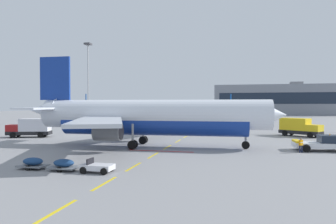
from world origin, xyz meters
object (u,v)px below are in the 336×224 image
at_px(airliner_foreground, 149,117).
at_px(pushback_tug, 322,143).
at_px(airliner_far_center, 87,111).
at_px(airliner_mid_left, 229,111).
at_px(apron_light_mast_near, 88,73).
at_px(baggage_train, 64,164).
at_px(catering_truck, 299,127).
at_px(ground_power_truck, 31,127).
at_px(ground_crew_worker, 301,144).

height_order(airliner_foreground, pushback_tug, airliner_foreground).
distance_m(airliner_foreground, airliner_far_center, 84.02).
distance_m(airliner_foreground, airliner_mid_left, 71.44).
distance_m(airliner_far_center, apron_light_mast_near, 34.26).
relative_size(airliner_foreground, baggage_train, 4.04).
xyz_separation_m(pushback_tug, baggage_train, (-23.98, -17.11, -0.38)).
height_order(pushback_tug, catering_truck, catering_truck).
relative_size(airliner_foreground, ground_power_truck, 4.70).
xyz_separation_m(baggage_train, apron_light_mast_near, (-28.16, 57.75, 13.93)).
xyz_separation_m(ground_crew_worker, apron_light_mast_near, (-49.40, 42.71, 13.48)).
relative_size(airliner_far_center, apron_light_mast_near, 1.09).
height_order(airliner_foreground, airliner_mid_left, airliner_foreground).
bearing_deg(airliner_mid_left, ground_crew_worker, -81.38).
bearing_deg(apron_light_mast_near, airliner_mid_left, 37.18).
xyz_separation_m(ground_power_truck, apron_light_mast_near, (-7.75, 35.20, 12.81)).
xyz_separation_m(catering_truck, baggage_train, (-24.36, -34.74, -1.12)).
height_order(airliner_far_center, ground_power_truck, airliner_far_center).
height_order(pushback_tug, baggage_train, pushback_tug).
relative_size(airliner_foreground, apron_light_mast_near, 1.51).
height_order(pushback_tug, ground_power_truck, ground_power_truck).
bearing_deg(pushback_tug, airliner_mid_left, 101.05).
height_order(airliner_far_center, ground_crew_worker, airliner_far_center).
distance_m(baggage_train, ground_crew_worker, 26.03).
distance_m(airliner_mid_left, airliner_far_center, 53.99).
relative_size(baggage_train, ground_crew_worker, 5.04).
relative_size(catering_truck, ground_crew_worker, 4.14).
relative_size(pushback_tug, apron_light_mast_near, 0.27).
height_order(airliner_mid_left, airliner_far_center, airliner_mid_left).
bearing_deg(pushback_tug, airliner_far_center, 134.44).
bearing_deg(catering_truck, ground_power_truck, -164.77).
xyz_separation_m(pushback_tug, apron_light_mast_near, (-52.14, 40.64, 13.55)).
bearing_deg(catering_truck, pushback_tug, -91.22).
distance_m(airliner_mid_left, ground_crew_worker, 72.77).
bearing_deg(catering_truck, airliner_far_center, 142.95).
distance_m(airliner_far_center, ground_power_truck, 67.66).
xyz_separation_m(baggage_train, ground_crew_worker, (21.24, 15.04, 0.45)).
bearing_deg(baggage_train, ground_power_truck, 132.13).
xyz_separation_m(airliner_mid_left, airliner_far_center, (-53.99, -0.87, -0.09)).
bearing_deg(baggage_train, apron_light_mast_near, 115.99).
bearing_deg(airliner_mid_left, catering_truck, -74.97).
bearing_deg(baggage_train, pushback_tug, 35.51).
height_order(pushback_tug, apron_light_mast_near, apron_light_mast_near).
xyz_separation_m(airliner_mid_left, apron_light_mast_near, (-38.50, -29.20, 11.37)).
height_order(airliner_foreground, apron_light_mast_near, apron_light_mast_near).
distance_m(airliner_far_center, catering_truck, 85.22).
distance_m(pushback_tug, airliner_mid_left, 71.20).
bearing_deg(ground_crew_worker, airliner_mid_left, 98.62).
xyz_separation_m(catering_truck, ground_power_truck, (-44.76, -12.18, 0.00)).
relative_size(ground_power_truck, apron_light_mast_near, 0.32).
bearing_deg(apron_light_mast_near, baggage_train, -64.01).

